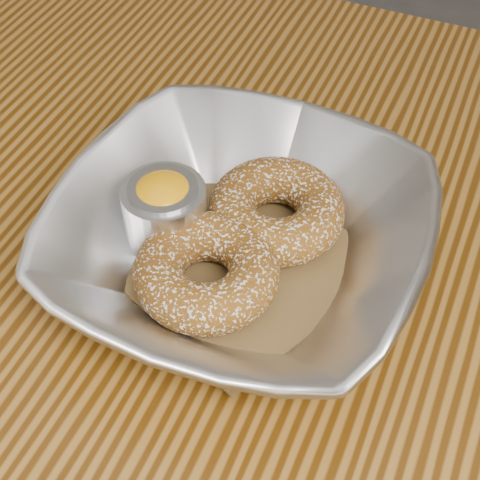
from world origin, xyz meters
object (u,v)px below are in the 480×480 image
at_px(serving_bowl, 240,241).
at_px(donut_front, 206,271).
at_px(donut_back, 276,210).
at_px(table, 96,348).
at_px(ramekin, 165,210).

relative_size(serving_bowl, donut_front, 2.59).
relative_size(serving_bowl, donut_back, 2.59).
height_order(table, donut_front, donut_front).
xyz_separation_m(table, serving_bowl, (0.10, 0.04, 0.13)).
bearing_deg(donut_front, table, -172.94).
bearing_deg(serving_bowl, table, -158.42).
bearing_deg(table, donut_back, 34.48).
distance_m(serving_bowl, donut_front, 0.03).
xyz_separation_m(serving_bowl, ramekin, (-0.05, 0.00, 0.01)).
xyz_separation_m(donut_front, ramekin, (-0.04, 0.03, 0.01)).
bearing_deg(ramekin, donut_front, -34.93).
relative_size(donut_back, ramekin, 1.66).
xyz_separation_m(table, ramekin, (0.05, 0.04, 0.13)).
height_order(serving_bowl, ramekin, ramekin).
bearing_deg(donut_front, ramekin, 145.07).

